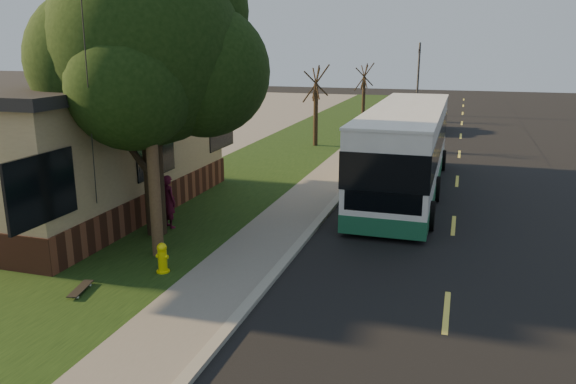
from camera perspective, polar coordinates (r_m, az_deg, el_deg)
The scene contains 17 objects.
ground at distance 12.98m, azimuth -2.36°, elevation -9.73°, with size 120.00×120.00×0.00m, color black.
road at distance 21.78m, azimuth 16.71°, elevation -0.13°, with size 8.00×80.00×0.01m, color black.
curb at distance 22.14m, azimuth 6.34°, elevation 0.79°, with size 0.25×80.00×0.12m, color gray.
sidewalk at distance 22.34m, azimuth 3.82°, elevation 0.93°, with size 2.00×80.00×0.08m, color slate.
grass_verge at distance 23.38m, azimuth -4.55°, elevation 1.53°, with size 5.00×80.00×0.07m, color black.
building_lot at distance 28.58m, azimuth -23.54°, elevation 2.74°, with size 15.00×80.00×0.04m, color slate.
fire_hydrant at distance 13.84m, azimuth -12.64°, elevation -6.54°, with size 0.32×0.32×0.74m.
utility_pole at distance 14.16m, azimuth -14.12°, elevation 11.31°, with size 2.86×3.21×9.07m.
leafy_tree at distance 16.01m, azimuth -13.85°, elevation 13.61°, with size 6.30×6.00×7.80m.
bare_tree_near at distance 30.24m, azimuth 2.84°, elevation 8.65°, with size 1.38×1.21×4.31m.
bare_tree_far at distance 41.84m, azimuth 7.70°, elevation 10.04°, with size 1.38×1.21×4.03m.
traffic_signal at distance 45.30m, azimuth 13.10°, elevation 11.62°, with size 0.18×0.22×5.50m.
transit_bus at distance 21.16m, azimuth 11.85°, elevation 4.45°, with size 2.71×11.77×3.18m.
skateboarder at distance 17.00m, azimuth -12.02°, elevation -0.94°, with size 0.58×0.38×1.60m, color #4A0E23.
skateboard_main at distance 13.42m, azimuth -20.33°, elevation -9.22°, with size 0.43×0.94×0.09m.
dumpster at distance 19.31m, azimuth -18.65°, elevation -0.08°, with size 1.62×1.36×1.29m.
distant_car at distance 37.00m, azimuth 14.01°, elevation 7.26°, with size 1.90×4.72×1.61m, color black.
Camera 1 is at (4.01, -11.11, 5.39)m, focal length 35.00 mm.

